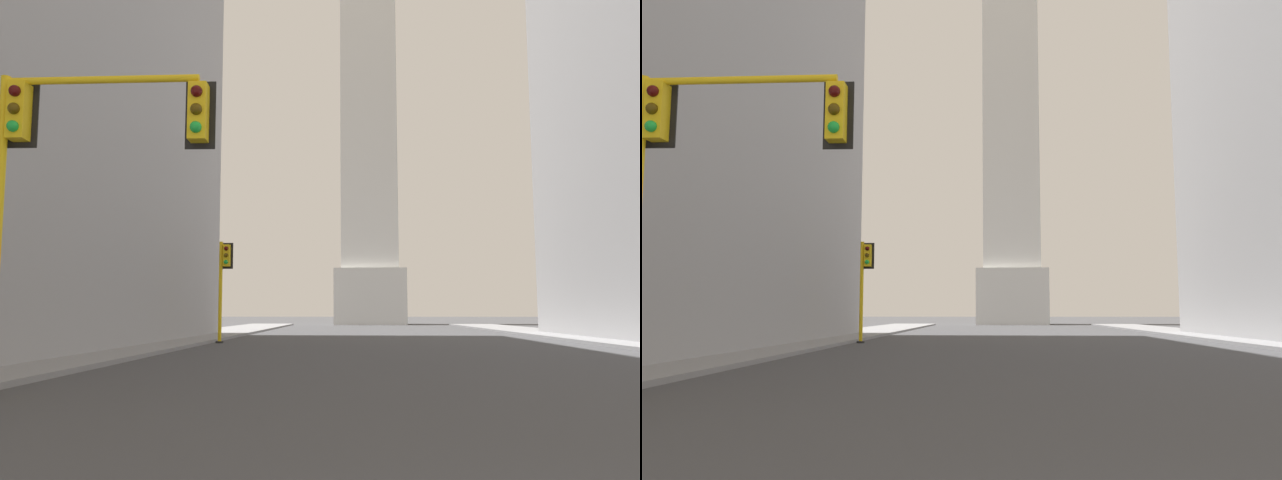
% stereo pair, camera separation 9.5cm
% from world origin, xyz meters
% --- Properties ---
extents(sidewalk_left, '(5.00, 90.61, 0.15)m').
position_xyz_m(sidewalk_left, '(-11.66, 27.18, 0.07)').
color(sidewalk_left, gray).
rests_on(sidewalk_left, ground_plane).
extents(obelisk, '(8.67, 8.67, 79.73)m').
position_xyz_m(obelisk, '(0.00, 75.51, 38.20)').
color(obelisk, silver).
rests_on(obelisk, ground_plane).
extents(traffic_light_mid_left, '(0.78, 0.50, 5.07)m').
position_xyz_m(traffic_light_mid_left, '(-8.62, 28.43, 3.35)').
color(traffic_light_mid_left, yellow).
rests_on(traffic_light_mid_left, ground_plane).
extents(traffic_light_near_left, '(4.24, 0.50, 6.03)m').
position_xyz_m(traffic_light_near_left, '(-7.46, 8.65, 4.57)').
color(traffic_light_near_left, yellow).
rests_on(traffic_light_near_left, ground_plane).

